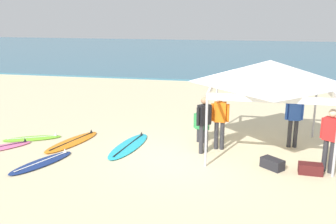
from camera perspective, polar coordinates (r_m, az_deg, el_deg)
The scene contains 15 objects.
ground_plane at distance 11.11m, azimuth 2.96°, elevation -6.64°, with size 80.00×80.00×0.00m, color beige.
sea at distance 40.92m, azimuth 9.77°, elevation 8.91°, with size 80.00×36.00×0.10m, color #386B84.
canopy_tent at distance 11.31m, azimuth 15.19°, elevation 5.80°, with size 3.37×3.37×2.75m.
surfboard_cyan at distance 11.86m, azimuth -5.96°, elevation -5.11°, with size 0.98×2.59×0.19m.
surfboard_pink at distance 12.73m, azimuth -24.09°, elevation -4.96°, with size 1.59×1.77×0.19m.
surfboard_orange at distance 12.54m, azimuth -14.32°, elevation -4.39°, with size 1.26×2.45×0.19m.
surfboard_navy at distance 11.09m, azimuth -18.59°, elevation -7.27°, with size 1.29×2.11×0.19m.
surfboard_lime at distance 13.26m, azimuth -19.87°, elevation -3.77°, with size 1.87×1.26×0.19m.
person_red at distance 10.53m, azimuth 23.43°, elevation -3.39°, with size 0.47×0.39×1.71m.
person_blue at distance 12.12m, azimuth 18.58°, elevation -0.65°, with size 0.55×0.26×1.71m.
person_black at distance 11.06m, azimuth 5.49°, elevation -1.38°, with size 0.41×0.42×1.71m.
person_orange at distance 11.43m, azimuth 7.87°, elevation -0.92°, with size 0.55×0.22×1.71m.
person_green at distance 12.08m, azimuth 5.11°, elevation -1.62°, with size 0.53×0.32×1.20m.
gear_bag_near_tent at distance 10.53m, azimuth 20.80°, elevation -8.06°, with size 0.60×0.32×0.28m, color #4C1919.
gear_bag_by_pole at distance 10.55m, azimuth 15.55°, elevation -7.56°, with size 0.60×0.32×0.28m, color #232328.
Camera 1 is at (1.58, -10.23, 4.04)m, focal length 40.16 mm.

